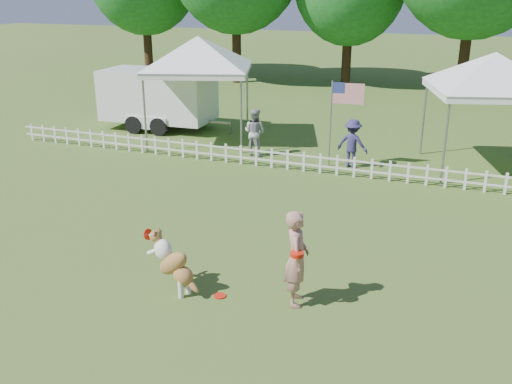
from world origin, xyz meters
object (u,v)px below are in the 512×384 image
handler (297,258)px  canopy_tent_right (488,114)px  cargo_trailer (158,99)px  dog (174,264)px  spectator_a (255,132)px  spectator_b (352,143)px  flag_pole (330,124)px  canopy_tent_left (199,91)px  frisbee_on_turf (220,296)px

handler → canopy_tent_right: size_ratio=0.51×
cargo_trailer → dog: bearing=-61.5°
handler → spectator_a: (-3.97, 8.27, -0.09)m
canopy_tent_right → spectator_a: 6.99m
handler → spectator_b: (-0.77, 8.11, -0.12)m
cargo_trailer → flag_pole: size_ratio=1.98×
dog → handler: bearing=25.5°
cargo_trailer → spectator_a: (4.74, -2.12, -0.37)m
canopy_tent_right → canopy_tent_left: bearing=163.4°
spectator_b → dog: bearing=89.9°
spectator_b → handler: bearing=104.4°
spectator_b → flag_pole: bearing=22.6°
canopy_tent_left → spectator_b: bearing=-30.4°
handler → cargo_trailer: size_ratio=0.33×
dog → flag_pole: flag_pole is taller
frisbee_on_turf → dog: bearing=-171.7°
cargo_trailer → frisbee_on_turf: bearing=-58.1°
handler → flag_pole: size_ratio=0.66×
frisbee_on_turf → cargo_trailer: 13.05m
canopy_tent_left → canopy_tent_right: (9.32, -0.02, -0.08)m
handler → flag_pole: (-1.43, 7.95, 0.44)m
cargo_trailer → spectator_a: bearing=-26.9°
handler → cargo_trailer: (-8.71, 10.40, 0.28)m
flag_pole → spectator_b: 0.88m
frisbee_on_turf → canopy_tent_left: canopy_tent_left is taller
canopy_tent_left → spectator_b: (5.66, -1.22, -1.02)m
cargo_trailer → spectator_b: bearing=-18.9°
canopy_tent_left → flag_pole: 5.21m
handler → dog: size_ratio=1.55×
flag_pole → handler: bearing=-84.7°
handler → flag_pole: flag_pole is taller
handler → canopy_tent_left: (-6.43, 9.33, 0.90)m
canopy_tent_right → cargo_trailer: bearing=158.2°
cargo_trailer → flag_pole: flag_pole is taller
canopy_tent_left → cargo_trailer: 2.59m
canopy_tent_left → canopy_tent_right: canopy_tent_left is taller
frisbee_on_turf → spectator_a: bearing=107.3°
handler → spectator_a: handler is taller
frisbee_on_turf → spectator_a: size_ratio=0.15×
frisbee_on_turf → flag_pole: flag_pole is taller
canopy_tent_right → cargo_trailer: size_ratio=0.65×
dog → flag_pole: (0.70, 8.37, 0.75)m
canopy_tent_right → cargo_trailer: 11.66m
canopy_tent_left → spectator_a: canopy_tent_left is taller
handler → spectator_b: size_ratio=1.17×
canopy_tent_right → spectator_b: (-3.66, -1.20, -0.94)m
frisbee_on_turf → canopy_tent_right: size_ratio=0.07×
frisbee_on_turf → canopy_tent_left: size_ratio=0.06×
dog → canopy_tent_right: size_ratio=0.33×
spectator_a → cargo_trailer: bearing=-14.7°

